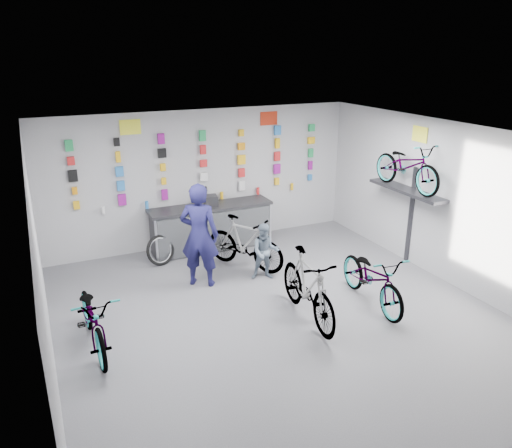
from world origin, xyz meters
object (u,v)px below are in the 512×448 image
bike_right (373,277)px  clerk (199,235)px  bike_left (93,318)px  bike_center (308,287)px  customer (265,252)px  counter (211,228)px  bike_service (245,243)px

bike_right → clerk: clerk is taller
bike_left → bike_center: bearing=-12.2°
bike_center → customer: (0.04, 1.66, -0.02)m
bike_center → bike_right: 1.28m
counter → clerk: (-0.79, -1.58, 0.50)m
clerk → bike_left: bearing=66.0°
bike_center → bike_service: (-0.11, 2.29, -0.04)m
bike_left → bike_right: bearing=-9.6°
bike_right → customer: customer is taller
bike_right → bike_left: bearing=178.0°
bike_center → bike_right: size_ratio=1.01×
bike_right → customer: bearing=132.0°
bike_center → counter: bearing=100.9°
bike_left → bike_right: bike_right is taller
bike_left → customer: 3.49m
bike_left → bike_service: (3.16, 1.70, 0.05)m
bike_right → bike_service: bearing=126.7°
bike_right → customer: 2.09m
counter → bike_right: (1.65, -3.55, 0.01)m
counter → customer: bearing=-77.6°
counter → customer: customer is taller
counter → bike_right: 3.92m
counter → bike_service: (0.26, -1.24, 0.05)m
bike_center → clerk: clerk is taller
bike_left → counter: bearing=43.5°
bike_service → clerk: bearing=164.8°
bike_center → customer: size_ratio=1.73×
bike_left → bike_service: 3.59m
bike_right → customer: (-1.24, 1.68, 0.06)m
bike_center → bike_service: size_ratio=1.07×
bike_service → bike_left: bearing=175.2°
bike_right → clerk: (-2.44, 1.97, 0.48)m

